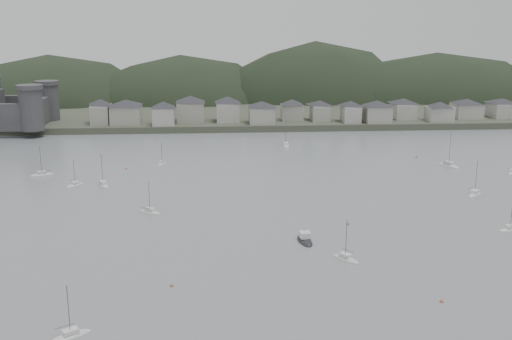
{
  "coord_description": "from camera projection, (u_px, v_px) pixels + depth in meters",
  "views": [
    {
      "loc": [
        -12.62,
        -103.42,
        50.6
      ],
      "look_at": [
        0.0,
        75.0,
        6.0
      ],
      "focal_mm": 42.57,
      "sensor_mm": 36.0,
      "label": 1
    }
  ],
  "objects": [
    {
      "name": "ground",
      "position": [
        284.0,
        298.0,
        113.21
      ],
      "size": [
        900.0,
        900.0,
        0.0
      ],
      "primitive_type": "plane",
      "color": "slate",
      "rests_on": "ground"
    },
    {
      "name": "mooring_buoys",
      "position": [
        259.0,
        203.0,
        170.78
      ],
      "size": [
        151.4,
        130.39,
        0.7
      ],
      "color": "#B0573A",
      "rests_on": "ground"
    },
    {
      "name": "moored_fleet",
      "position": [
        267.0,
        206.0,
        168.72
      ],
      "size": [
        267.88,
        165.32,
        13.02
      ],
      "color": "silver",
      "rests_on": "ground"
    },
    {
      "name": "motor_launch_far",
      "position": [
        305.0,
        240.0,
        142.03
      ],
      "size": [
        3.98,
        8.68,
        3.99
      ],
      "rotation": [
        0.0,
        0.0,
        3.26
      ],
      "color": "black",
      "rests_on": "ground"
    },
    {
      "name": "forested_ridge",
      "position": [
        242.0,
        121.0,
        377.01
      ],
      "size": [
        851.55,
        103.94,
        102.57
      ],
      "color": "black",
      "rests_on": "ground"
    },
    {
      "name": "far_shore_land",
      "position": [
        232.0,
        96.0,
        398.37
      ],
      "size": [
        900.0,
        250.0,
        3.0
      ],
      "primitive_type": "cube",
      "color": "#383D2D",
      "rests_on": "ground"
    },
    {
      "name": "waterfront_town",
      "position": [
        345.0,
        109.0,
        292.02
      ],
      "size": [
        451.48,
        28.46,
        12.92
      ],
      "color": "#9A978C",
      "rests_on": "far_shore_land"
    },
    {
      "name": "sailboat_lead",
      "position": [
        345.0,
        259.0,
        131.26
      ],
      "size": [
        6.24,
        6.95,
        9.74
      ],
      "rotation": [
        0.0,
        0.0,
        3.82
      ],
      "color": "silver",
      "rests_on": "ground"
    }
  ]
}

